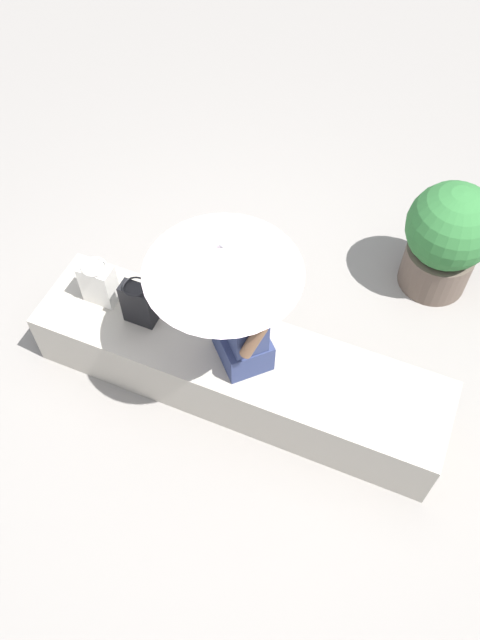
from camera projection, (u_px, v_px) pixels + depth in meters
name	position (u px, v px, depth m)	size (l,w,h in m)	color
ground_plane	(238.00, 386.00, 4.31)	(14.00, 14.00, 0.00)	gray
stone_bench	(238.00, 369.00, 4.13)	(2.69, 0.63, 0.44)	#A8A093
person_seated	(243.00, 318.00, 3.62)	(0.47, 0.47, 0.90)	navy
parasol	(223.00, 259.00, 3.21)	(0.85, 0.85, 1.02)	#B7B7BC
handbag_black	(99.00, 283.00, 4.07)	(0.21, 0.16, 0.32)	silver
tote_bag_canvas	(138.00, 303.00, 3.96)	(0.20, 0.15, 0.34)	black
planter_near	(447.00, 237.00, 4.46)	(0.63, 0.63, 0.90)	brown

